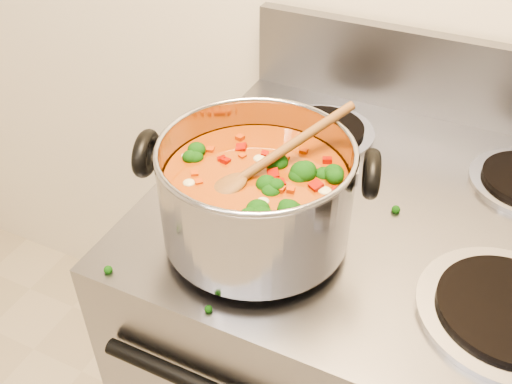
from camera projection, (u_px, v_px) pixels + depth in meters
electric_range at (364, 373)px, 1.18m from camera, size 0.76×0.68×1.08m
stockpot at (256, 194)px, 0.79m from camera, size 0.33×0.27×0.16m
wooden_spoon at (261, 165)px, 0.76m from camera, size 0.15×0.22×0.08m
cooktop_crumbs at (202, 224)px, 0.86m from camera, size 0.18×0.33×0.01m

